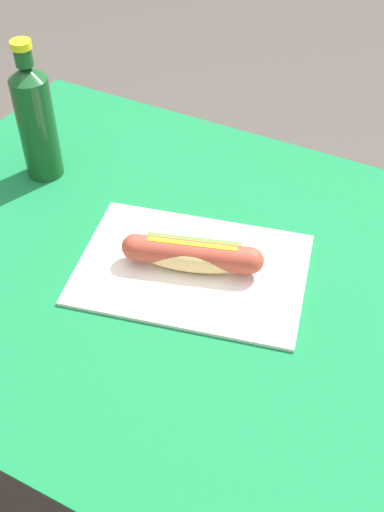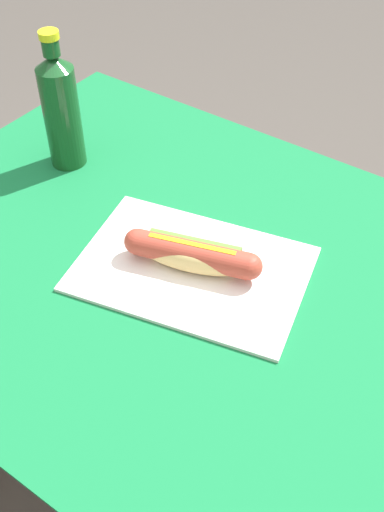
{
  "view_description": "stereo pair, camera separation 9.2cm",
  "coord_description": "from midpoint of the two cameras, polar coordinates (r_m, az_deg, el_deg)",
  "views": [
    {
      "loc": [
        0.26,
        -0.59,
        1.4
      ],
      "look_at": [
        -0.04,
        0.0,
        0.76
      ],
      "focal_mm": 43.83,
      "sensor_mm": 36.0,
      "label": 1
    },
    {
      "loc": [
        0.34,
        -0.54,
        1.4
      ],
      "look_at": [
        -0.04,
        0.0,
        0.76
      ],
      "focal_mm": 43.83,
      "sensor_mm": 36.0,
      "label": 2
    }
  ],
  "objects": [
    {
      "name": "hot_dog",
      "position": [
        0.92,
        2.88,
        0.03
      ],
      "size": [
        0.21,
        0.1,
        0.05
      ],
      "color": "#E5BC75",
      "rests_on": "paper_wrapper"
    },
    {
      "name": "soda_bottle",
      "position": [
        1.11,
        -9.52,
        13.0
      ],
      "size": [
        0.06,
        0.06,
        0.25
      ],
      "color": "#14471E",
      "rests_on": "dining_table"
    },
    {
      "name": "dining_table",
      "position": [
        1.03,
        4.5,
        -7.86
      ],
      "size": [
        1.15,
        0.77,
        0.73
      ],
      "color": "brown",
      "rests_on": "ground"
    },
    {
      "name": "paper_wrapper",
      "position": [
        0.94,
        2.8,
        -1.32
      ],
      "size": [
        0.38,
        0.3,
        0.01
      ],
      "primitive_type": "cube",
      "rotation": [
        0.0,
        0.0,
        0.23
      ],
      "color": "silver",
      "rests_on": "dining_table"
    },
    {
      "name": "ground_plane",
      "position": [
        1.54,
        3.21,
        -21.47
      ],
      "size": [
        6.0,
        6.0,
        0.0
      ],
      "primitive_type": "plane",
      "color": "#47423D",
      "rests_on": "ground"
    }
  ]
}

